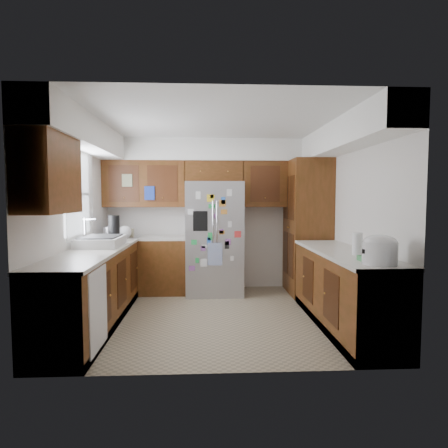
% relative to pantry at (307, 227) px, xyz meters
% --- Properties ---
extents(floor, '(3.60, 3.60, 0.00)m').
position_rel_pantry_xyz_m(floor, '(-1.50, -1.15, -1.07)').
color(floor, tan).
rests_on(floor, ground).
extents(room_shell, '(3.64, 3.24, 2.52)m').
position_rel_pantry_xyz_m(room_shell, '(-1.61, -0.79, 0.75)').
color(room_shell, silver).
rests_on(room_shell, ground).
extents(left_counter_run, '(1.36, 3.20, 0.92)m').
position_rel_pantry_xyz_m(left_counter_run, '(-2.86, -1.12, -0.65)').
color(left_counter_run, '#462B0D').
rests_on(left_counter_run, ground).
extents(right_counter_run, '(0.63, 2.25, 0.92)m').
position_rel_pantry_xyz_m(right_counter_run, '(0.00, -1.62, -0.65)').
color(right_counter_run, '#462B0D').
rests_on(right_counter_run, ground).
extents(pantry, '(0.60, 0.90, 2.15)m').
position_rel_pantry_xyz_m(pantry, '(0.00, 0.00, 0.00)').
color(pantry, '#462B0D').
rests_on(pantry, ground).
extents(fridge, '(0.90, 0.79, 1.80)m').
position_rel_pantry_xyz_m(fridge, '(-1.50, 0.05, -0.17)').
color(fridge, '#AAA9AE').
rests_on(fridge, ground).
extents(bridge_cabinet, '(0.96, 0.34, 0.35)m').
position_rel_pantry_xyz_m(bridge_cabinet, '(-1.50, 0.28, 0.90)').
color(bridge_cabinet, '#462B0D').
rests_on(bridge_cabinet, fridge).
extents(fridge_top_items, '(0.86, 0.35, 0.29)m').
position_rel_pantry_xyz_m(fridge_top_items, '(-1.51, 0.26, 1.21)').
color(fridge_top_items, '#191BB9').
rests_on(fridge_top_items, bridge_cabinet).
extents(sink_assembly, '(0.52, 0.70, 0.37)m').
position_rel_pantry_xyz_m(sink_assembly, '(-3.00, -1.05, -0.09)').
color(sink_assembly, white).
rests_on(sink_assembly, left_counter_run).
extents(left_counter_clutter, '(0.41, 0.87, 0.38)m').
position_rel_pantry_xyz_m(left_counter_clutter, '(-2.97, -0.32, -0.02)').
color(left_counter_clutter, black).
rests_on(left_counter_clutter, left_counter_run).
extents(rice_cooker, '(0.33, 0.32, 0.28)m').
position_rel_pantry_xyz_m(rice_cooker, '(-0.00, -2.53, -0.01)').
color(rice_cooker, silver).
rests_on(rice_cooker, right_counter_run).
extents(paper_towel, '(0.11, 0.11, 0.24)m').
position_rel_pantry_xyz_m(paper_towel, '(0.03, -1.93, -0.03)').
color(paper_towel, white).
rests_on(paper_towel, right_counter_run).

